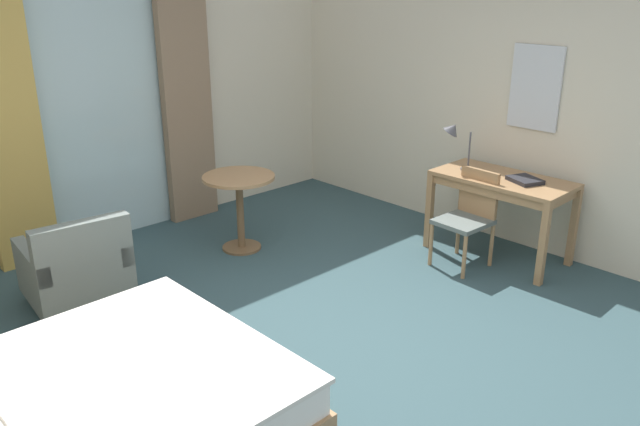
{
  "coord_description": "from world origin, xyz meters",
  "views": [
    {
      "loc": [
        -2.61,
        -2.86,
        2.48
      ],
      "look_at": [
        0.57,
        0.47,
        0.78
      ],
      "focal_mm": 35.66,
      "sensor_mm": 36.0,
      "label": 1
    }
  ],
  "objects_px": {
    "closed_book": "(525,180)",
    "armchair_by_window": "(77,270)",
    "writing_desk": "(502,187)",
    "desk_lamp": "(455,134)",
    "round_cafe_table": "(239,195)",
    "desk_chair": "(469,213)"
  },
  "relations": [
    {
      "from": "desk_lamp",
      "to": "round_cafe_table",
      "type": "bearing_deg",
      "value": 138.94
    },
    {
      "from": "closed_book",
      "to": "armchair_by_window",
      "type": "distance_m",
      "value": 3.86
    },
    {
      "from": "desk_chair",
      "to": "closed_book",
      "type": "relative_size",
      "value": 3.21
    },
    {
      "from": "writing_desk",
      "to": "closed_book",
      "type": "height_order",
      "value": "closed_book"
    },
    {
      "from": "writing_desk",
      "to": "desk_chair",
      "type": "relative_size",
      "value": 1.42
    },
    {
      "from": "desk_lamp",
      "to": "closed_book",
      "type": "bearing_deg",
      "value": -79.31
    },
    {
      "from": "desk_lamp",
      "to": "closed_book",
      "type": "xyz_separation_m",
      "value": [
        0.13,
        -0.68,
        -0.32
      ]
    },
    {
      "from": "closed_book",
      "to": "round_cafe_table",
      "type": "bearing_deg",
      "value": 150.95
    },
    {
      "from": "closed_book",
      "to": "armchair_by_window",
      "type": "relative_size",
      "value": 0.33
    },
    {
      "from": "desk_lamp",
      "to": "round_cafe_table",
      "type": "height_order",
      "value": "desk_lamp"
    },
    {
      "from": "closed_book",
      "to": "writing_desk",
      "type": "bearing_deg",
      "value": 112.64
    },
    {
      "from": "armchair_by_window",
      "to": "round_cafe_table",
      "type": "height_order",
      "value": "armchair_by_window"
    },
    {
      "from": "desk_lamp",
      "to": "round_cafe_table",
      "type": "xyz_separation_m",
      "value": [
        -1.53,
        1.33,
        -0.57
      ]
    },
    {
      "from": "writing_desk",
      "to": "closed_book",
      "type": "xyz_separation_m",
      "value": [
        0.0,
        -0.21,
        0.11
      ]
    },
    {
      "from": "writing_desk",
      "to": "armchair_by_window",
      "type": "height_order",
      "value": "armchair_by_window"
    },
    {
      "from": "armchair_by_window",
      "to": "desk_chair",
      "type": "bearing_deg",
      "value": -29.08
    },
    {
      "from": "armchair_by_window",
      "to": "desk_lamp",
      "type": "bearing_deg",
      "value": -21.82
    },
    {
      "from": "armchair_by_window",
      "to": "writing_desk",
      "type": "bearing_deg",
      "value": -27.79
    },
    {
      "from": "desk_chair",
      "to": "desk_lamp",
      "type": "xyz_separation_m",
      "value": [
        0.23,
        0.37,
        0.63
      ]
    },
    {
      "from": "desk_chair",
      "to": "armchair_by_window",
      "type": "height_order",
      "value": "desk_chair"
    },
    {
      "from": "desk_chair",
      "to": "closed_book",
      "type": "xyz_separation_m",
      "value": [
        0.36,
        -0.31,
        0.31
      ]
    },
    {
      "from": "closed_book",
      "to": "round_cafe_table",
      "type": "distance_m",
      "value": 2.62
    }
  ]
}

